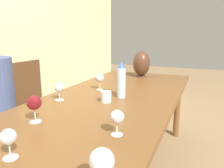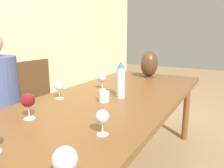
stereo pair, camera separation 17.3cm
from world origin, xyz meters
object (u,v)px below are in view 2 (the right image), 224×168
Objects in this scene: wine_glass_0 at (102,117)px; wine_glass_1 at (59,87)px; chair_far at (45,103)px; wine_glass_4 at (102,78)px; water_tumbler at (104,97)px; wine_glass_2 at (65,160)px; water_bottle at (121,80)px; wine_glass_5 at (28,101)px; vase at (149,64)px.

wine_glass_0 is 0.72m from wine_glass_1.
wine_glass_4 is at bearing -87.34° from chair_far.
wine_glass_2 reaches higher than water_tumbler.
wine_glass_4 is (1.17, 0.59, -0.00)m from wine_glass_2.
wine_glass_4 is at bearing 31.89° from wine_glass_0.
water_bottle is at bearing -96.87° from chair_far.
wine_glass_5 is (-0.81, 0.00, 0.00)m from wine_glass_4.
wine_glass_4 is (-0.75, 0.17, -0.05)m from vase.
wine_glass_5 reaches higher than wine_glass_0.
vase is 2.06× the size of wine_glass_4.
wine_glass_4 reaches higher than water_tumbler.
water_bottle reaches higher than wine_glass_0.
water_bottle is 0.30m from wine_glass_4.
wine_glass_0 reaches higher than water_tumbler.
wine_glass_1 is 0.86× the size of wine_glass_5.
water_tumbler is 0.08× the size of chair_far.
chair_far reaches higher than wine_glass_2.
wine_glass_0 is at bearing -86.17° from wine_glass_5.
wine_glass_0 is 0.13× the size of chair_far.
wine_glass_0 is 0.85× the size of wine_glass_2.
wine_glass_4 is 0.78m from chair_far.
wine_glass_2 is (-1.92, -0.43, -0.05)m from vase.
wine_glass_1 is 0.76m from chair_far.
vase reaches higher than wine_glass_5.
wine_glass_5 is (-0.40, -0.13, 0.02)m from wine_glass_1.
water_tumbler is 0.36m from wine_glass_1.
wine_glass_0 is at bearing -120.90° from wine_glass_1.
wine_glass_4 is (0.15, 0.26, -0.03)m from water_bottle.
wine_glass_4 is (0.40, -0.14, 0.01)m from wine_glass_1.
water_bottle is 3.61× the size of water_tumbler.
water_tumbler is at bearing -73.71° from wine_glass_1.
vase is 1.96m from wine_glass_2.
water_tumbler is at bearing 159.54° from water_bottle.
wine_glass_1 is at bearing 161.39° from wine_glass_4.
wine_glass_0 is at bearing -121.99° from chair_far.
wine_glass_5 is (-1.56, 0.17, -0.05)m from vase.
water_tumbler is 0.52× the size of wine_glass_2.
vase is at bearing 6.09° from water_bottle.
wine_glass_2 is at bearing -167.47° from vase.
wine_glass_2 is at bearing -162.06° from water_bottle.
wine_glass_1 is at bearing 122.64° from water_bottle.
wine_glass_4 is at bearing -0.23° from wine_glass_5.
water_bottle is 2.15× the size of wine_glass_1.
wine_glass_1 is 0.14× the size of chair_far.
vase is 1.95× the size of wine_glass_5.
wine_glass_0 is 0.88× the size of wine_glass_4.
vase reaches higher than water_tumbler.
wine_glass_5 is at bearing -161.72° from wine_glass_1.
wine_glass_1 is 0.87× the size of wine_glass_2.
water_bottle is at bearing -173.91° from vase.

